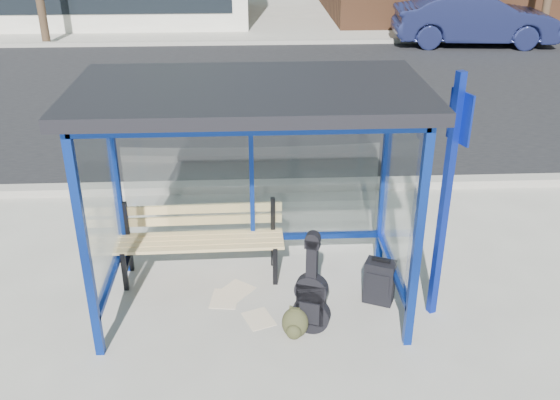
{
  "coord_description": "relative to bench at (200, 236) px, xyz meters",
  "views": [
    {
      "loc": [
        -0.0,
        -5.61,
        3.99
      ],
      "look_at": [
        0.29,
        0.2,
        1.14
      ],
      "focal_mm": 40.0,
      "sensor_mm": 36.0,
      "label": 1
    }
  ],
  "objects": [
    {
      "name": "ground",
      "position": [
        0.6,
        -0.61,
        -0.5
      ],
      "size": [
        120.0,
        120.0,
        0.0
      ],
      "primitive_type": "plane",
      "color": "#B2ADA0",
      "rests_on": "ground"
    },
    {
      "name": "curb_near",
      "position": [
        0.6,
        2.29,
        -0.44
      ],
      "size": [
        60.0,
        0.25,
        0.12
      ],
      "primitive_type": "cube",
      "color": "gray",
      "rests_on": "ground"
    },
    {
      "name": "street_asphalt",
      "position": [
        0.6,
        7.39,
        -0.5
      ],
      "size": [
        60.0,
        10.0,
        0.0
      ],
      "primitive_type": "cube",
      "color": "black",
      "rests_on": "ground"
    },
    {
      "name": "curb_far",
      "position": [
        0.6,
        12.49,
        -0.44
      ],
      "size": [
        60.0,
        0.25,
        0.12
      ],
      "primitive_type": "cube",
      "color": "gray",
      "rests_on": "ground"
    },
    {
      "name": "far_sidewalk",
      "position": [
        0.6,
        14.39,
        -0.5
      ],
      "size": [
        60.0,
        4.0,
        0.01
      ],
      "primitive_type": "cube",
      "color": "#B2ADA0",
      "rests_on": "ground"
    },
    {
      "name": "bus_shelter",
      "position": [
        0.6,
        -0.54,
        1.57
      ],
      "size": [
        3.3,
        1.8,
        2.42
      ],
      "color": "navy",
      "rests_on": "ground"
    },
    {
      "name": "bench",
      "position": [
        0.0,
        0.0,
        0.0
      ],
      "size": [
        1.89,
        0.49,
        0.89
      ],
      "rotation": [
        0.0,
        0.0,
        0.02
      ],
      "color": "black",
      "rests_on": "ground"
    },
    {
      "name": "guitar_bag",
      "position": [
        1.16,
        -1.13,
        -0.11
      ],
      "size": [
        0.41,
        0.23,
        1.08
      ],
      "rotation": [
        0.0,
        0.0,
        -0.32
      ],
      "color": "black",
      "rests_on": "ground"
    },
    {
      "name": "suitcase",
      "position": [
        1.95,
        -0.66,
        -0.25
      ],
      "size": [
        0.37,
        0.31,
        0.55
      ],
      "rotation": [
        0.0,
        0.0,
        -0.42
      ],
      "color": "black",
      "rests_on": "ground"
    },
    {
      "name": "backpack",
      "position": [
        1.0,
        -1.21,
        -0.35
      ],
      "size": [
        0.3,
        0.28,
        0.32
      ],
      "rotation": [
        0.0,
        0.0,
        -0.21
      ],
      "color": "#2E2F1A",
      "rests_on": "ground"
    },
    {
      "name": "sign_post",
      "position": [
        2.49,
        -0.86,
        0.95
      ],
      "size": [
        0.16,
        0.31,
        2.59
      ],
      "rotation": [
        0.0,
        0.0,
        0.33
      ],
      "color": "#0D2295",
      "rests_on": "ground"
    },
    {
      "name": "newspaper_a",
      "position": [
        0.39,
        -0.39,
        -0.5
      ],
      "size": [
        0.48,
        0.49,
        0.01
      ],
      "primitive_type": "cube",
      "rotation": [
        0.0,
        0.0,
        0.9
      ],
      "color": "white",
      "rests_on": "ground"
    },
    {
      "name": "newspaper_b",
      "position": [
        0.64,
        -0.91,
        -0.5
      ],
      "size": [
        0.38,
        0.42,
        0.01
      ],
      "primitive_type": "cube",
      "rotation": [
        0.0,
        0.0,
        -1.19
      ],
      "color": "white",
      "rests_on": "ground"
    },
    {
      "name": "newspaper_c",
      "position": [
        0.28,
        -0.53,
        -0.5
      ],
      "size": [
        0.34,
        0.4,
        0.01
      ],
      "primitive_type": "cube",
      "rotation": [
        0.0,
        0.0,
        1.44
      ],
      "color": "white",
      "rests_on": "ground"
    },
    {
      "name": "parked_car",
      "position": [
        7.19,
        12.08,
        0.26
      ],
      "size": [
        4.75,
        2.01,
        1.52
      ],
      "primitive_type": "imported",
      "rotation": [
        0.0,
        0.0,
        1.48
      ],
      "color": "#171D42",
      "rests_on": "ground"
    }
  ]
}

